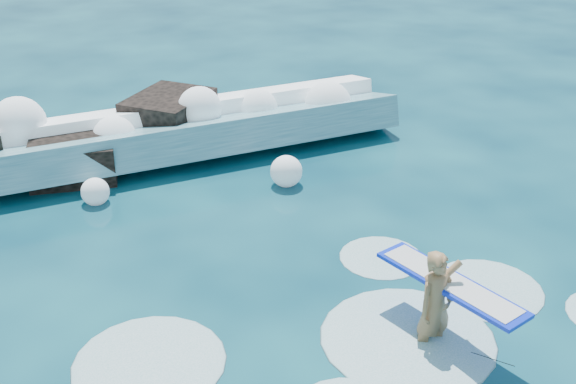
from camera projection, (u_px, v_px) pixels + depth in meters
name	position (u px, v px, depth m)	size (l,w,h in m)	color
ground	(256.00, 321.00, 12.10)	(200.00, 200.00, 0.00)	#072539
breaking_wave	(70.00, 151.00, 17.29)	(16.75, 2.67, 1.44)	teal
rock_cluster	(51.00, 150.00, 17.40)	(8.63, 3.51, 1.51)	black
surfer_with_board	(439.00, 302.00, 11.35)	(1.29, 3.08, 1.95)	#996E47
wave_spray	(58.00, 139.00, 16.96)	(15.13, 4.60, 1.82)	white
surf_foam	(372.00, 335.00, 11.75)	(9.50, 5.34, 0.14)	silver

